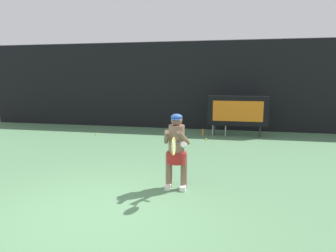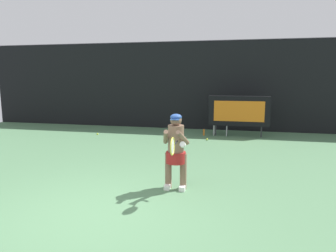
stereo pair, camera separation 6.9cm
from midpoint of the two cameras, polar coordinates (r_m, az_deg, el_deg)
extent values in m
cube|color=#4E7852|center=(5.25, -13.74, -15.86)|extent=(18.00, 22.00, 0.02)
cube|color=black|center=(12.95, 2.51, 7.45)|extent=(18.00, 0.12, 3.60)
cylinder|color=#38383D|center=(13.02, 2.56, 15.52)|extent=(18.00, 0.05, 0.05)
cube|color=black|center=(11.50, 12.73, 2.77)|extent=(2.20, 0.20, 1.10)
cube|color=orange|center=(11.40, 12.74, 2.71)|extent=(1.80, 0.01, 0.75)
cylinder|color=#2D2D33|center=(11.63, 8.53, -0.77)|extent=(0.05, 0.05, 0.40)
cylinder|color=#2D2D33|center=(11.65, 16.66, -1.04)|extent=(0.05, 0.05, 0.40)
cylinder|color=#B7B7BC|center=(11.58, 8.16, -0.51)|extent=(0.04, 0.04, 0.52)
cylinder|color=#B7B7BC|center=(11.55, 10.52, -0.59)|extent=(0.04, 0.04, 0.52)
cylinder|color=#B7B7BC|center=(11.97, 8.29, -0.19)|extent=(0.04, 0.04, 0.52)
cylinder|color=#B7B7BC|center=(11.95, 10.58, -0.27)|extent=(0.04, 0.04, 0.52)
cube|color=#334B9C|center=(11.72, 9.42, 0.94)|extent=(0.52, 0.44, 0.03)
cylinder|color=#B7B7BC|center=(11.90, 8.35, 2.38)|extent=(0.04, 0.04, 0.56)
cylinder|color=#B7B7BC|center=(11.88, 10.65, 2.30)|extent=(0.04, 0.04, 0.56)
cube|color=#334B9C|center=(11.87, 9.51, 2.87)|extent=(0.48, 0.02, 0.34)
cylinder|color=#B7B7BC|center=(11.71, 8.28, 1.97)|extent=(0.04, 0.44, 0.04)
cylinder|color=#B7B7BC|center=(11.69, 10.62, 1.90)|extent=(0.04, 0.44, 0.04)
cylinder|color=orange|center=(11.58, 6.34, -1.17)|extent=(0.07, 0.07, 0.24)
cylinder|color=black|center=(11.56, 6.35, -0.52)|extent=(0.03, 0.03, 0.03)
cube|color=white|center=(6.16, -0.25, -11.20)|extent=(0.11, 0.26, 0.09)
cube|color=white|center=(6.11, 2.56, -11.39)|extent=(0.11, 0.26, 0.09)
cylinder|color=brown|center=(6.11, -0.15, -8.31)|extent=(0.13, 0.13, 0.71)
cylinder|color=brown|center=(6.05, 2.66, -8.48)|extent=(0.13, 0.13, 0.71)
cylinder|color=maroon|center=(6.00, 1.26, -5.87)|extent=(0.39, 0.39, 0.22)
cylinder|color=brown|center=(5.92, 1.27, -2.53)|extent=(0.31, 0.31, 0.56)
sphere|color=brown|center=(5.85, 1.28, 1.11)|extent=(0.22, 0.22, 0.22)
ellipsoid|color=#284C93|center=(5.84, 1.28, 1.70)|extent=(0.22, 0.22, 0.12)
cube|color=#284C93|center=(5.75, 1.10, 1.24)|extent=(0.17, 0.12, 0.02)
cylinder|color=brown|center=(5.78, -0.64, -2.06)|extent=(0.20, 0.49, 0.35)
cylinder|color=brown|center=(5.71, 2.59, -2.20)|extent=(0.20, 0.49, 0.35)
cylinder|color=white|center=(5.62, 2.58, -3.48)|extent=(0.13, 0.12, 0.12)
cylinder|color=black|center=(5.52, 1.30, -3.12)|extent=(0.03, 0.28, 0.03)
torus|color=#D5CC41|center=(5.23, 0.68, -3.82)|extent=(0.02, 0.31, 0.31)
ellipsoid|color=silver|center=(5.23, 0.68, -3.82)|extent=(0.01, 0.26, 0.26)
sphere|color=#CCDB3D|center=(11.94, -13.44, -1.47)|extent=(0.07, 0.07, 0.07)
sphere|color=#CCDB3D|center=(10.73, 6.97, -2.48)|extent=(0.07, 0.07, 0.07)
camera|label=1|loc=(0.03, -90.13, -0.02)|focal=32.58mm
camera|label=2|loc=(0.03, 89.87, 0.02)|focal=32.58mm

